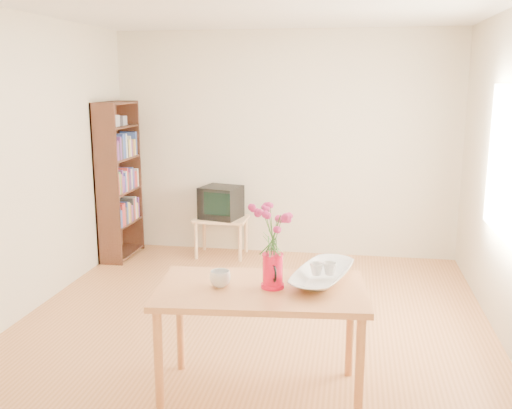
% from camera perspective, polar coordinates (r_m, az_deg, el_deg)
% --- Properties ---
extents(room, '(4.50, 4.50, 4.50)m').
position_cam_1_polar(room, '(4.48, -0.27, 2.97)').
color(room, '#AF6D3E').
rests_on(room, ground).
extents(table, '(1.38, 0.87, 0.75)m').
position_cam_1_polar(table, '(3.66, 0.55, -9.59)').
color(table, '#C67744').
rests_on(table, ground).
extents(tv_stand, '(0.60, 0.45, 0.46)m').
position_cam_1_polar(tv_stand, '(6.69, -3.49, -1.94)').
color(tv_stand, '#DDAD7C').
rests_on(tv_stand, ground).
extents(bookshelf, '(0.28, 0.70, 1.80)m').
position_cam_1_polar(bookshelf, '(6.75, -13.50, 1.80)').
color(bookshelf, '#331911').
rests_on(bookshelf, ground).
extents(pitcher, '(0.15, 0.22, 0.22)m').
position_cam_1_polar(pitcher, '(3.59, 1.69, -6.77)').
color(pitcher, red).
rests_on(pitcher, table).
extents(flowers, '(0.25, 0.25, 0.36)m').
position_cam_1_polar(flowers, '(3.51, 1.71, -2.29)').
color(flowers, '#C62E78').
rests_on(flowers, pitcher).
extents(mug, '(0.14, 0.14, 0.10)m').
position_cam_1_polar(mug, '(3.63, -3.60, -7.42)').
color(mug, white).
rests_on(mug, table).
extents(bowl, '(0.57, 0.57, 0.44)m').
position_cam_1_polar(bowl, '(3.70, 6.73, -4.37)').
color(bowl, white).
rests_on(bowl, table).
extents(teacup_a, '(0.11, 0.11, 0.07)m').
position_cam_1_polar(teacup_a, '(3.72, 6.09, -4.96)').
color(teacup_a, white).
rests_on(teacup_a, bowl).
extents(teacup_b, '(0.08, 0.08, 0.07)m').
position_cam_1_polar(teacup_b, '(3.73, 7.42, -4.92)').
color(teacup_b, white).
rests_on(teacup_b, bowl).
extents(television, '(0.51, 0.48, 0.37)m').
position_cam_1_polar(television, '(6.65, -3.50, 0.29)').
color(television, black).
rests_on(television, tv_stand).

